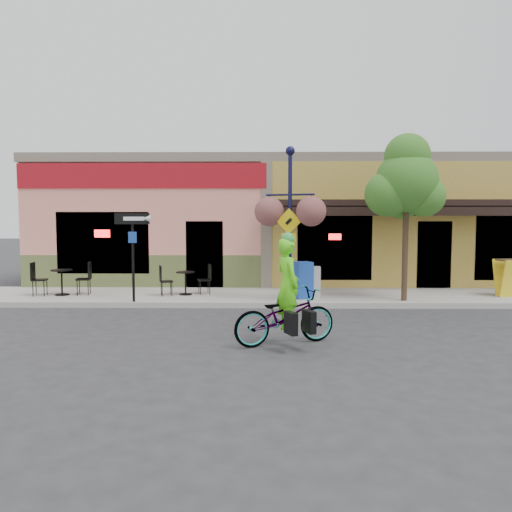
{
  "coord_description": "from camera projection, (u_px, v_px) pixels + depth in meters",
  "views": [
    {
      "loc": [
        -1.13,
        -12.64,
        2.41
      ],
      "look_at": [
        -1.3,
        0.5,
        1.4
      ],
      "focal_mm": 35.0,
      "sensor_mm": 36.0,
      "label": 1
    }
  ],
  "objects": [
    {
      "name": "bicycle",
      "position": [
        285.0,
        316.0,
        9.48
      ],
      "size": [
        2.17,
        1.43,
        1.08
      ],
      "primitive_type": "imported",
      "rotation": [
        0.0,
        0.0,
        1.95
      ],
      "color": "maroon",
      "rests_on": "ground"
    },
    {
      "name": "one_way_sign",
      "position": [
        133.0,
        258.0,
        13.38
      ],
      "size": [
        0.93,
        0.35,
        2.39
      ],
      "primitive_type": null,
      "rotation": [
        0.0,
        0.0,
        0.16
      ],
      "color": "black",
      "rests_on": "sidewalk"
    },
    {
      "name": "lamp_post",
      "position": [
        290.0,
        225.0,
        13.28
      ],
      "size": [
        1.42,
        0.91,
        4.15
      ],
      "primitive_type": null,
      "rotation": [
        0.0,
        0.0,
        -0.31
      ],
      "color": "#111137",
      "rests_on": "sidewalk"
    },
    {
      "name": "cafe_set_left",
      "position": [
        62.0,
        278.0,
        14.55
      ],
      "size": [
        1.74,
        1.05,
        0.98
      ],
      "primitive_type": null,
      "rotation": [
        0.0,
        0.0,
        0.15
      ],
      "color": "black",
      "rests_on": "sidewalk"
    },
    {
      "name": "street_tree",
      "position": [
        406.0,
        217.0,
        13.48
      ],
      "size": [
        2.19,
        2.19,
        4.57
      ],
      "primitive_type": null,
      "rotation": [
        0.0,
        0.0,
        0.27
      ],
      "color": "#3D7A26",
      "rests_on": "sidewalk"
    },
    {
      "name": "cyclist_rider",
      "position": [
        288.0,
        298.0,
        9.45
      ],
      "size": [
        0.64,
        0.76,
        1.78
      ],
      "primitive_type": "imported",
      "rotation": [
        0.0,
        0.0,
        1.95
      ],
      "color": "#5FF319",
      "rests_on": "ground"
    },
    {
      "name": "newspaper_box_blue",
      "position": [
        303.0,
        280.0,
        13.99
      ],
      "size": [
        0.58,
        0.55,
        1.03
      ],
      "primitive_type": null,
      "rotation": [
        0.0,
        0.0,
        0.38
      ],
      "color": "#1C45A8",
      "rests_on": "sidewalk"
    },
    {
      "name": "sidewalk",
      "position": [
        300.0,
        297.0,
        14.76
      ],
      "size": [
        24.0,
        3.0,
        0.15
      ],
      "primitive_type": "cube",
      "color": "#9E9B93",
      "rests_on": "ground"
    },
    {
      "name": "newspaper_box_grey",
      "position": [
        313.0,
        282.0,
        14.1
      ],
      "size": [
        0.44,
        0.4,
        0.88
      ],
      "primitive_type": null,
      "rotation": [
        0.0,
        0.0,
        -0.07
      ],
      "color": "#AFAFAF",
      "rests_on": "sidewalk"
    },
    {
      "name": "cafe_set_right",
      "position": [
        186.0,
        280.0,
        14.63
      ],
      "size": [
        1.64,
        1.15,
        0.89
      ],
      "primitive_type": null,
      "rotation": [
        0.0,
        0.0,
        0.3
      ],
      "color": "black",
      "rests_on": "sidewalk"
    },
    {
      "name": "ground",
      "position": [
        306.0,
        312.0,
        12.77
      ],
      "size": [
        90.0,
        90.0,
        0.0
      ],
      "primitive_type": "plane",
      "color": "#2D2D30",
      "rests_on": "ground"
    },
    {
      "name": "curb",
      "position": [
        304.0,
        305.0,
        13.32
      ],
      "size": [
        24.0,
        0.12,
        0.15
      ],
      "primitive_type": "cube",
      "color": "#A8A59E",
      "rests_on": "ground"
    },
    {
      "name": "building",
      "position": [
        290.0,
        222.0,
        20.08
      ],
      "size": [
        18.2,
        8.2,
        4.5
      ],
      "primitive_type": null,
      "color": "#F38C78",
      "rests_on": "ground"
    }
  ]
}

